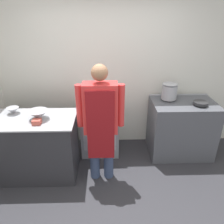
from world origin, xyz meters
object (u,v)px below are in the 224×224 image
object	(u,v)px
stock_pot	(169,91)
saute_pan	(201,103)
mixing_bowl	(38,115)
stove	(181,128)
person_cook	(101,119)
plastic_tub	(37,122)
fridge_unit	(100,128)

from	to	relation	value
stock_pot	saute_pan	size ratio (longest dim) A/B	1.24
mixing_bowl	saute_pan	world-z (taller)	mixing_bowl
stove	person_cook	size ratio (longest dim) A/B	0.60
stove	saute_pan	size ratio (longest dim) A/B	4.60
stove	saute_pan	xyz separation A→B (m)	(0.20, -0.12, 0.51)
stove	mixing_bowl	xyz separation A→B (m)	(-2.18, -0.49, 0.52)
plastic_tub	person_cook	bearing A→B (deg)	1.87
stove	person_cook	bearing A→B (deg)	-155.47
mixing_bowl	stock_pot	xyz separation A→B (m)	(1.95, 0.61, 0.11)
stove	mixing_bowl	world-z (taller)	mixing_bowl
fridge_unit	plastic_tub	world-z (taller)	plastic_tub
fridge_unit	plastic_tub	xyz separation A→B (m)	(-0.80, -0.73, 0.53)
stove	fridge_unit	world-z (taller)	stove
fridge_unit	mixing_bowl	size ratio (longest dim) A/B	3.12
stove	saute_pan	distance (m)	0.56
fridge_unit	stove	bearing A→B (deg)	-3.80
mixing_bowl	stock_pot	distance (m)	2.05
stove	fridge_unit	bearing A→B (deg)	176.20
stock_pot	mixing_bowl	bearing A→B (deg)	-162.60
mixing_bowl	stock_pot	world-z (taller)	stock_pot
stock_pot	fridge_unit	bearing A→B (deg)	-178.37
fridge_unit	saute_pan	bearing A→B (deg)	-7.68
stove	fridge_unit	distance (m)	1.37
plastic_tub	stock_pot	size ratio (longest dim) A/B	0.39
person_cook	mixing_bowl	bearing A→B (deg)	172.06
mixing_bowl	plastic_tub	world-z (taller)	mixing_bowl
fridge_unit	saute_pan	distance (m)	1.68
fridge_unit	person_cook	xyz separation A→B (m)	(0.04, -0.70, 0.54)
plastic_tub	saute_pan	xyz separation A→B (m)	(2.37, 0.51, 0.02)
fridge_unit	mixing_bowl	xyz separation A→B (m)	(-0.82, -0.58, 0.56)
person_cook	saute_pan	distance (m)	1.61
stove	person_cook	xyz separation A→B (m)	(-1.33, -0.61, 0.50)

